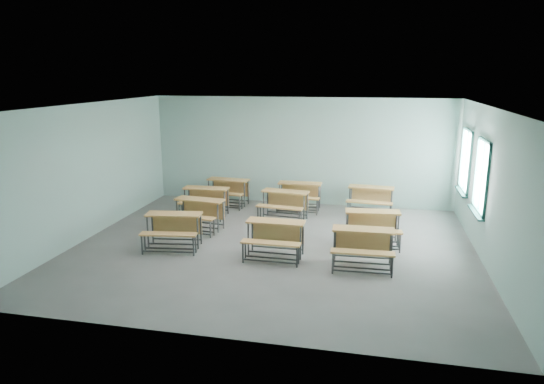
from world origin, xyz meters
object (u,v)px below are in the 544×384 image
Objects in this scene: desk_unit_r0c1 at (275,234)px; desk_unit_r1c0 at (198,210)px; desk_unit_r0c0 at (173,226)px; desk_unit_r0c2 at (363,242)px; desk_unit_r1c2 at (373,223)px; desk_unit_r2c0 at (205,197)px; desk_unit_r3c0 at (227,188)px; desk_unit_r3c2 at (371,196)px; desk_unit_r2c1 at (284,201)px; desk_unit_r3c1 at (299,192)px.

desk_unit_r0c1 and desk_unit_r1c0 have the same top height.
desk_unit_r0c0 is 4.24m from desk_unit_r0c2.
desk_unit_r0c0 is 1.02× the size of desk_unit_r1c2.
desk_unit_r0c1 is 0.94× the size of desk_unit_r1c0.
desk_unit_r2c0 is (-4.58, 1.42, 0.00)m from desk_unit_r1c2.
desk_unit_r1c2 is at bearing 31.69° from desk_unit_r0c1.
desk_unit_r0c2 is at bearing -39.53° from desk_unit_r3c0.
desk_unit_r3c2 is at bearing 86.87° from desk_unit_r0c2.
desk_unit_r3c2 is (-0.09, 2.50, 0.00)m from desk_unit_r1c2.
desk_unit_r2c1 is 2.25m from desk_unit_r3c0.
desk_unit_r1c2 is 1.04× the size of desk_unit_r2c0.
desk_unit_r2c1 is 1.11m from desk_unit_r3c1.
desk_unit_r2c0 is at bearing -162.23° from desk_unit_r3c2.
desk_unit_r1c2 is at bearing -18.53° from desk_unit_r2c0.
desk_unit_r2c1 is (-2.36, 1.51, 0.00)m from desk_unit_r1c2.
desk_unit_r1c2 is 1.05× the size of desk_unit_r3c1.
desk_unit_r1c2 is (2.05, 1.23, 0.00)m from desk_unit_r0c1.
desk_unit_r2c0 and desk_unit_r3c0 have the same top height.
desk_unit_r0c0 is 3.78m from desk_unit_r3c0.
desk_unit_r3c2 is (4.33, 3.66, 0.00)m from desk_unit_r0c0.
desk_unit_r0c2 is 0.95× the size of desk_unit_r1c0.
desk_unit_r1c0 is at bearing -85.61° from desk_unit_r3c0.
desk_unit_r2c0 is 2.22m from desk_unit_r2c1.
desk_unit_r0c2 is 0.97× the size of desk_unit_r3c0.
desk_unit_r2c1 and desk_unit_r3c2 have the same top height.
desk_unit_r1c2 and desk_unit_r3c2 have the same top height.
desk_unit_r2c1 is at bearing 125.20° from desk_unit_r0c2.
desk_unit_r0c0 is 1.07× the size of desk_unit_r2c0.
desk_unit_r0c2 and desk_unit_r3c2 have the same top height.
desk_unit_r1c2 is at bearing 4.15° from desk_unit_r1c0.
desk_unit_r3c2 is at bearing 30.90° from desk_unit_r2c1.
desk_unit_r1c0 is 1.02× the size of desk_unit_r3c0.
desk_unit_r0c2 is 0.95× the size of desk_unit_r2c1.
desk_unit_r0c2 is at bearing -33.90° from desk_unit_r2c0.
desk_unit_r0c1 is at bearing -25.37° from desk_unit_r1c0.
desk_unit_r1c2 is at bearing -51.21° from desk_unit_r3c1.
desk_unit_r3c1 is at bearing 50.58° from desk_unit_r0c0.
desk_unit_r0c0 is 1.01× the size of desk_unit_r1c0.
desk_unit_r3c2 is at bearing 32.34° from desk_unit_r0c0.
desk_unit_r0c0 is at bearing -86.85° from desk_unit_r3c0.
desk_unit_r0c1 is 4.22m from desk_unit_r3c2.
desk_unit_r3c0 is at bearing 134.08° from desk_unit_r0c2.
desk_unit_r1c2 is at bearing 80.88° from desk_unit_r0c2.
desk_unit_r0c0 is 1.35m from desk_unit_r1c0.
desk_unit_r1c2 is (4.33, -0.20, 0.00)m from desk_unit_r1c0.
desk_unit_r2c1 is 2.48m from desk_unit_r3c2.
desk_unit_r1c0 is at bearing -133.27° from desk_unit_r3c1.
desk_unit_r2c0 is 4.62m from desk_unit_r3c2.
desk_unit_r3c1 is at bearing 84.46° from desk_unit_r2c1.
desk_unit_r2c1 is at bearing 44.52° from desk_unit_r0c0.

